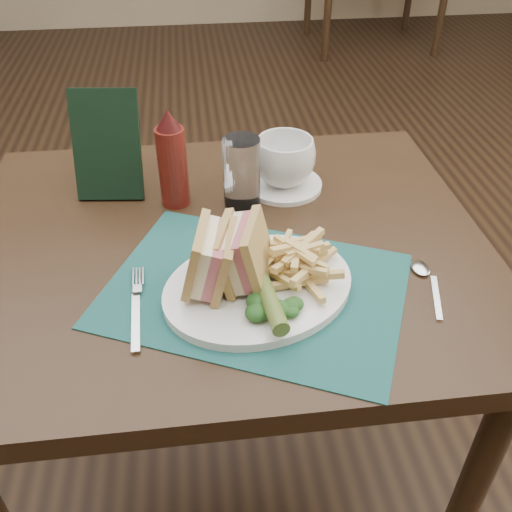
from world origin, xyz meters
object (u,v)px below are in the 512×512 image
Objects in this scene: table_main at (231,381)px; check_presenter at (107,145)px; saucer at (284,185)px; sandwich_half_a at (196,258)px; sandwich_half_b at (230,251)px; coffee_cup at (284,161)px; drinking_glass at (242,172)px; placemat at (255,289)px; ketchup_bottle at (172,158)px; plate at (258,287)px.

check_presenter is at bearing 137.66° from table_main.
saucer is (0.13, 0.16, 0.38)m from table_main.
check_presenter is at bearing 175.97° from saucer.
saucer is 0.34m from check_presenter.
sandwich_half_b is (0.05, 0.01, 0.00)m from sandwich_half_a.
drinking_glass is at bearing -151.98° from coffee_cup.
check_presenter is (-0.24, 0.32, 0.10)m from placemat.
coffee_cup is 0.63× the size of ketchup_bottle.
table_main is at bearing 79.62° from sandwich_half_a.
coffee_cup reaches higher than saucer.
drinking_glass is (0.00, 0.26, 0.06)m from plate.
coffee_cup is at bearing 8.54° from ketchup_bottle.
sandwich_half_b is (-0.04, 0.02, 0.06)m from plate.
drinking_glass reaches higher than saucer.
plate is at bearing -75.00° from table_main.
placemat is at bearing -107.31° from coffee_cup.
coffee_cup is 0.33m from check_presenter.
sandwich_half_a is at bearing 178.34° from placemat.
sandwich_half_a and sandwich_half_b have the same top height.
sandwich_half_b is 0.89× the size of coffee_cup.
sandwich_half_a is at bearing -152.46° from sandwich_half_b.
placemat is 3.44× the size of drinking_glass.
check_presenter is at bearing 139.82° from sandwich_half_b.
saucer is at bearing 8.54° from ketchup_bottle.
table_main is at bearing -128.37° from saucer.
sandwich_half_b is 0.70× the size of saucer.
placemat is at bearing -91.43° from drinking_glass.
sandwich_half_a is 0.56× the size of ketchup_bottle.
table_main is 8.61× the size of sandwich_half_a.
coffee_cup is at bearing 82.91° from sandwich_half_b.
placemat is 4.26× the size of sandwich_half_b.
ketchup_bottle is at bearing 173.25° from drinking_glass.
drinking_glass reaches higher than sandwich_half_b.
saucer is at bearing 69.43° from sandwich_half_a.
saucer reaches higher than placemat.
ketchup_bottle reaches higher than placemat.
sandwich_half_a is 0.70× the size of saucer.
sandwich_half_a is at bearing 153.01° from plate.
sandwich_half_a reaches higher than placemat.
placemat is at bearing -76.28° from table_main.
plate is 0.07m from sandwich_half_b.
placemat is (0.03, -0.14, 0.38)m from table_main.
check_presenter is (-0.24, 0.07, 0.03)m from drinking_glass.
coffee_cup is 0.90× the size of drinking_glass.
plate is at bearing -106.20° from saucer.
placemat is 0.26m from drinking_glass.
plate is 2.00× the size of saucer.
coffee_cup is (0.13, 0.16, 0.43)m from table_main.
placemat is at bearing 8.90° from sandwich_half_a.
placemat is at bearing -107.31° from saucer.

